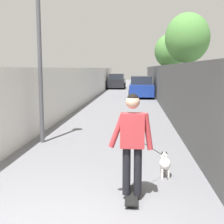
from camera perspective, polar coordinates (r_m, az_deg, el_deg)
ground_plane at (r=17.43m, az=1.69°, el=1.20°), size 80.00×80.00×0.00m
wall_left at (r=15.65m, az=-7.39°, el=4.27°), size 48.00×0.30×2.14m
fence_right at (r=15.38m, az=10.22°, el=4.39°), size 48.00×0.30×2.27m
tree_right_near at (r=22.43m, az=10.79°, el=11.06°), size 2.20×2.20×4.53m
tree_right_mid at (r=16.55m, az=13.87°, el=13.12°), size 2.27×2.27×4.92m
lamp_post at (r=8.88m, az=-13.48°, el=14.48°), size 0.36×0.36×4.60m
skateboard at (r=5.15m, az=3.73°, el=-15.23°), size 0.80×0.21×0.08m
person_skateboarder at (r=4.85m, az=3.83°, el=-4.58°), size 0.22×0.71×1.64m
dog at (r=6.17m, az=9.83°, el=-9.29°), size 1.43×0.75×1.06m
car_near at (r=22.86m, az=5.47°, el=4.62°), size 4.39×1.80×1.54m
car_far at (r=32.48m, az=0.87°, el=5.69°), size 3.95×1.80×1.54m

